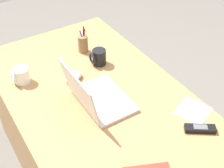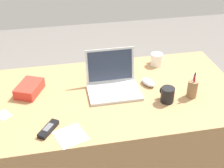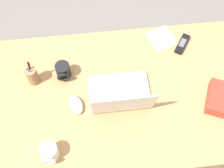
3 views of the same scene
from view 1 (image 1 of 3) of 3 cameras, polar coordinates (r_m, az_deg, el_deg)
The scene contains 8 objects.
desk at distance 1.88m, azimuth -1.63°, elevation -10.97°, with size 1.57×0.87×0.72m, color #A87C4F.
laptop at distance 1.56m, azimuth -2.91°, elevation -2.41°, with size 0.32×0.27×0.24m.
computer_mouse at distance 1.74m, azimuth -7.09°, elevation 1.24°, with size 0.07×0.11×0.04m, color silver.
coffee_mug_white at distance 1.83m, azimuth -2.46°, elevation 4.95°, with size 0.08×0.09×0.09m.
coffee_mug_tall at distance 1.77m, azimuth -16.35°, elevation 1.50°, with size 0.08×0.10×0.09m.
cordless_phone at distance 1.51m, azimuth 15.85°, elevation -7.90°, with size 0.12×0.14×0.03m.
pen_holder at distance 1.94m, azimuth -5.34°, elevation 7.38°, with size 0.06×0.06×0.18m.
paper_note_near_laptop at distance 1.61m, azimuth 14.66°, elevation -4.82°, with size 0.15×0.15×0.00m, color white.
Camera 1 is at (-1.03, 0.58, 1.82)m, focal length 49.82 mm.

